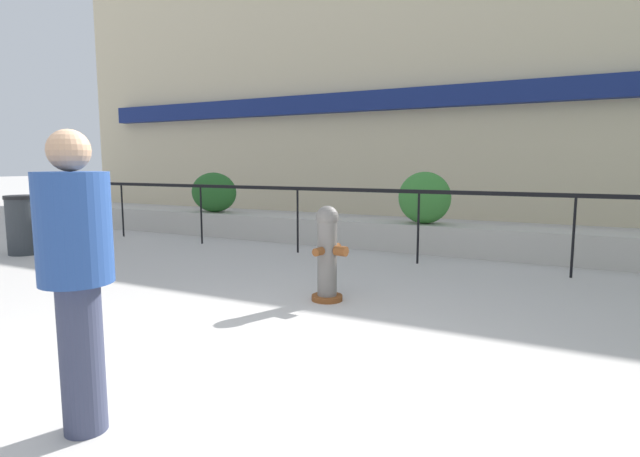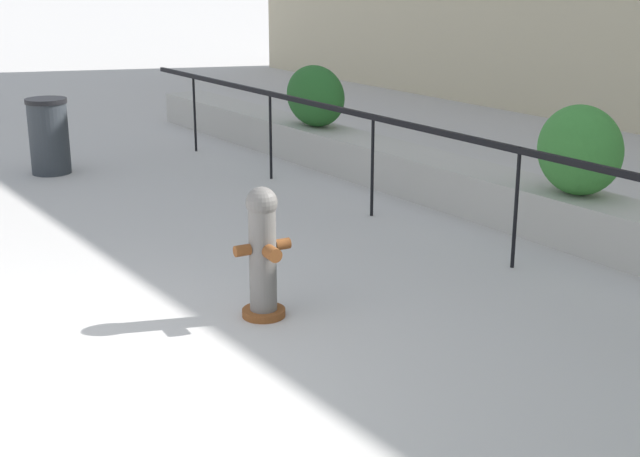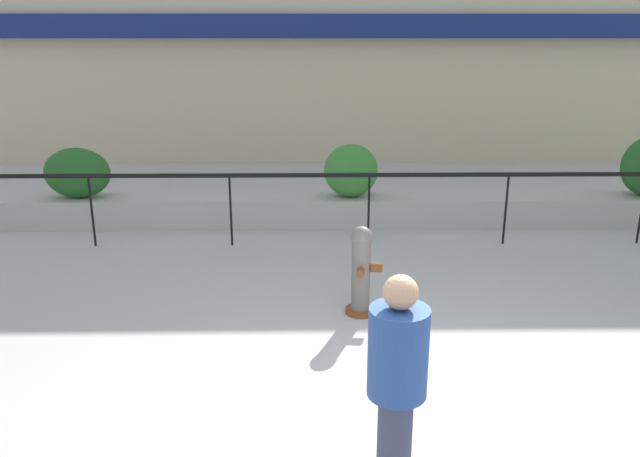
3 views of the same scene
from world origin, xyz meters
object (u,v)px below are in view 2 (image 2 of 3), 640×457
fire_hydrant (263,252)px  trash_bin (49,136)px  hedge_bush_1 (580,150)px  hedge_bush_0 (315,96)px

fire_hydrant → trash_bin: size_ratio=1.07×
hedge_bush_1 → hedge_bush_0: bearing=180.0°
hedge_bush_0 → fire_hydrant: hedge_bush_0 is taller
hedge_bush_0 → trash_bin: 3.67m
fire_hydrant → hedge_bush_0: bearing=141.3°
hedge_bush_1 → trash_bin: bearing=-150.9°
hedge_bush_1 → trash_bin: (-6.05, -3.36, -0.45)m
trash_bin → hedge_bush_0: bearing=67.4°
hedge_bush_0 → hedge_bush_1: bearing=0.0°
hedge_bush_0 → fire_hydrant: 5.83m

